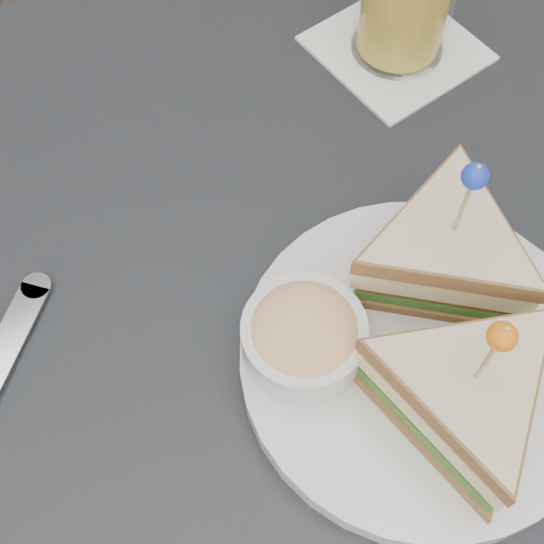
% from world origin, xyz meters
% --- Properties ---
extents(ground_plane, '(3.50, 3.50, 0.00)m').
position_xyz_m(ground_plane, '(0.00, 0.00, 0.00)').
color(ground_plane, '#3F3833').
extents(table, '(0.80, 0.80, 0.75)m').
position_xyz_m(table, '(0.00, 0.00, 0.67)').
color(table, black).
rests_on(table, ground).
extents(plate_meal, '(0.29, 0.29, 0.15)m').
position_xyz_m(plate_meal, '(0.08, -0.07, 0.79)').
color(plate_meal, silver).
rests_on(plate_meal, table).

